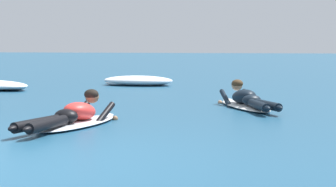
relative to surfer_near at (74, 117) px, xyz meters
name	(u,v)px	position (x,y,z in m)	size (l,w,h in m)	color
ground_plane	(191,88)	(0.26, 7.46, -0.14)	(120.00, 120.00, 0.00)	navy
surfer_near	(74,117)	(0.00, 0.00, 0.00)	(0.85, 2.54, 0.54)	silver
surfer_far	(247,101)	(2.14, 2.95, 0.00)	(1.44, 2.49, 0.55)	white
whitewater_mid_right	(138,81)	(-1.39, 8.27, -0.01)	(2.08, 1.18, 0.27)	white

